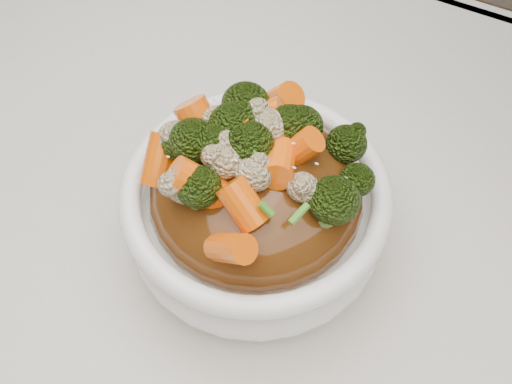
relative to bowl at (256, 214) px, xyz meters
The scene contains 8 objects.
tablecloth 0.07m from the bowl, 113.78° to the right, with size 1.20×0.80×0.04m, color silver.
bowl is the anchor object (origin of this frame).
sauce_base 0.03m from the bowl, ahead, with size 0.15×0.15×0.08m, color #4D280D.
carrots 0.08m from the bowl, ahead, with size 0.15×0.15×0.04m, color #F96108, non-canonical shape.
broccoli 0.08m from the bowl, ahead, with size 0.15×0.15×0.04m, color black, non-canonical shape.
cauliflower 0.08m from the bowl, ahead, with size 0.15×0.15×0.03m, color #C5B386, non-canonical shape.
scallions 0.08m from the bowl, 90.00° to the right, with size 0.11×0.11×0.02m, color #3C831E, non-canonical shape.
sesame_seeds 0.08m from the bowl, 90.00° to the right, with size 0.14×0.14×0.01m, color beige, non-canonical shape.
Camera 1 is at (0.13, -0.19, 1.16)m, focal length 42.00 mm.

